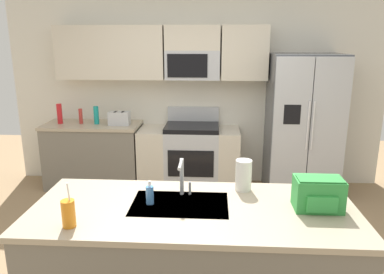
{
  "coord_description": "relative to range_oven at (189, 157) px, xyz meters",
  "views": [
    {
      "loc": [
        0.26,
        -3.11,
        2.03
      ],
      "look_at": [
        0.04,
        0.6,
        1.05
      ],
      "focal_mm": 34.97,
      "sensor_mm": 36.0,
      "label": 1
    }
  ],
  "objects": [
    {
      "name": "pepper_mill",
      "position": [
        -1.49,
        -0.0,
        0.56
      ],
      "size": [
        0.05,
        0.05,
        0.21
      ],
      "primitive_type": "cylinder",
      "color": "#B2332D",
      "rests_on": "back_counter"
    },
    {
      "name": "back_counter",
      "position": [
        -1.34,
        -0.0,
        0.01
      ],
      "size": [
        1.31,
        0.63,
        0.9
      ],
      "color": "slate",
      "rests_on": "ground"
    },
    {
      "name": "toaster",
      "position": [
        -0.94,
        -0.05,
        0.55
      ],
      "size": [
        0.28,
        0.16,
        0.18
      ],
      "color": "#B7BABF",
      "rests_on": "back_counter"
    },
    {
      "name": "bottle_red",
      "position": [
        -1.78,
        -0.02,
        0.59
      ],
      "size": [
        0.07,
        0.07,
        0.27
      ],
      "primitive_type": "cylinder",
      "color": "red",
      "rests_on": "back_counter"
    },
    {
      "name": "kitchen_wall_unit",
      "position": [
        -0.07,
        0.28,
        1.03
      ],
      "size": [
        5.2,
        0.43,
        2.6
      ],
      "color": "silver",
      "rests_on": "ground"
    },
    {
      "name": "backpack",
      "position": [
        1.05,
        -2.52,
        0.57
      ],
      "size": [
        0.32,
        0.22,
        0.23
      ],
      "color": "green",
      "rests_on": "island_counter"
    },
    {
      "name": "ground_plane",
      "position": [
        0.07,
        -1.8,
        -0.44
      ],
      "size": [
        9.0,
        9.0,
        0.0
      ],
      "primitive_type": "plane",
      "color": "#997A56",
      "rests_on": "ground"
    },
    {
      "name": "refrigerator",
      "position": [
        1.5,
        -0.07,
        0.48
      ],
      "size": [
        0.9,
        0.76,
        1.85
      ],
      "color": "#4C4F54",
      "rests_on": "ground"
    },
    {
      "name": "drink_cup_orange",
      "position": [
        -0.55,
        -2.86,
        0.55
      ],
      "size": [
        0.08,
        0.08,
        0.29
      ],
      "color": "orange",
      "rests_on": "island_counter"
    },
    {
      "name": "island_counter",
      "position": [
        0.2,
        -2.54,
        0.01
      ],
      "size": [
        2.26,
        0.96,
        0.9
      ],
      "color": "slate",
      "rests_on": "ground"
    },
    {
      "name": "sink_faucet",
      "position": [
        0.11,
        -2.35,
        0.62
      ],
      "size": [
        0.08,
        0.21,
        0.28
      ],
      "color": "#B7BABF",
      "rests_on": "island_counter"
    },
    {
      "name": "bottle_teal",
      "position": [
        -1.27,
        -0.02,
        0.58
      ],
      "size": [
        0.07,
        0.07,
        0.24
      ],
      "primitive_type": "cylinder",
      "color": "teal",
      "rests_on": "back_counter"
    },
    {
      "name": "soap_dispenser",
      "position": [
        -0.11,
        -2.5,
        0.53
      ],
      "size": [
        0.06,
        0.06,
        0.17
      ],
      "color": "#4C8CD8",
      "rests_on": "island_counter"
    },
    {
      "name": "paper_towel_roll",
      "position": [
        0.57,
        -2.21,
        0.58
      ],
      "size": [
        0.12,
        0.12,
        0.24
      ],
      "primitive_type": "cylinder",
      "color": "white",
      "rests_on": "island_counter"
    },
    {
      "name": "range_oven",
      "position": [
        0.0,
        0.0,
        0.0
      ],
      "size": [
        1.36,
        0.61,
        1.1
      ],
      "color": "#B7BABF",
      "rests_on": "ground"
    }
  ]
}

